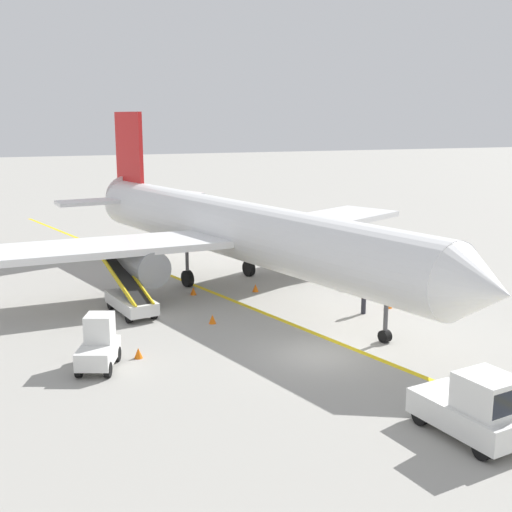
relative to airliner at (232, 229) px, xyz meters
The scene contains 13 objects.
ground_plane 12.57m from the airliner, 91.05° to the right, with size 300.00×300.00×0.00m, color #9E9B93.
taxi_line_yellow 7.87m from the airliner, 88.84° to the right, with size 0.30×80.00×0.01m, color yellow.
airliner is the anchor object (origin of this frame).
pushback_tug 20.33m from the airliner, 86.96° to the right, with size 2.45×3.86×2.20m.
baggage_tug_near_wing 8.55m from the airliner, 15.43° to the right, with size 2.40×1.33×2.10m.
baggage_tug_by_cargo_door 13.80m from the airliner, 131.49° to the right, with size 2.06×2.70×2.10m.
belt_loader_forward_hold 7.83m from the airliner, 153.00° to the right, with size 2.18×5.15×2.59m.
ground_crew_marshaller 9.10m from the airliner, 59.56° to the right, with size 0.36×0.24×1.70m.
safety_cone_nose_left 4.30m from the airliner, 158.32° to the right, with size 0.36×0.36×0.44m, color orange.
safety_cone_nose_right 9.96m from the airliner, 49.30° to the right, with size 0.36×0.36×0.44m, color orange.
safety_cone_wingtip_left 12.60m from the airliner, 127.19° to the right, with size 0.36×0.36×0.44m, color orange.
safety_cone_wingtip_right 3.69m from the airliner, 63.70° to the right, with size 0.36×0.36×0.44m, color orange.
safety_cone_tail_area 7.81m from the airliner, 116.47° to the right, with size 0.36×0.36×0.44m, color orange.
Camera 1 is at (-11.53, -23.01, 9.74)m, focal length 45.60 mm.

